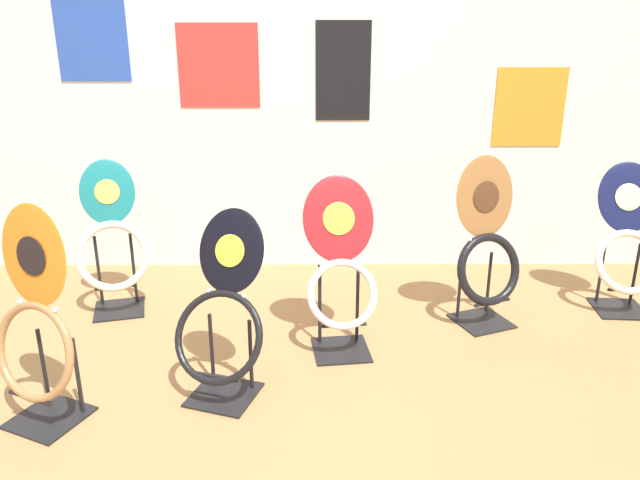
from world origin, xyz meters
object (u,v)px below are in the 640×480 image
object	(u,v)px
toilet_seat_display_jazz_black	(223,316)
toilet_seat_display_orange_sun	(36,331)
toilet_seat_display_teal_sax	(112,247)
toilet_seat_display_woodgrain	(487,253)
toilet_seat_display_crimson_swirl	(341,271)
toilet_seat_display_navy_moon	(627,247)

from	to	relation	value
toilet_seat_display_jazz_black	toilet_seat_display_orange_sun	xyz separation A→B (m)	(-0.73, -0.20, 0.03)
toilet_seat_display_teal_sax	toilet_seat_display_woodgrain	world-z (taller)	toilet_seat_display_woodgrain
toilet_seat_display_crimson_swirl	toilet_seat_display_navy_moon	world-z (taller)	toilet_seat_display_crimson_swirl
toilet_seat_display_crimson_swirl	toilet_seat_display_orange_sun	xyz separation A→B (m)	(-1.26, -0.60, -0.01)
toilet_seat_display_crimson_swirl	toilet_seat_display_navy_moon	xyz separation A→B (m)	(1.65, 0.45, -0.05)
toilet_seat_display_jazz_black	toilet_seat_display_orange_sun	bearing A→B (deg)	-164.96
toilet_seat_display_navy_moon	toilet_seat_display_jazz_black	bearing A→B (deg)	-158.48
toilet_seat_display_woodgrain	toilet_seat_display_navy_moon	distance (m)	0.87
toilet_seat_display_jazz_black	toilet_seat_display_teal_sax	bearing A→B (deg)	130.96
toilet_seat_display_teal_sax	toilet_seat_display_navy_moon	xyz separation A→B (m)	(2.92, 0.00, -0.01)
toilet_seat_display_crimson_swirl	toilet_seat_display_woodgrain	xyz separation A→B (m)	(0.80, 0.28, -0.01)
toilet_seat_display_jazz_black	toilet_seat_display_teal_sax	xyz separation A→B (m)	(-0.74, 0.86, 0.00)
toilet_seat_display_jazz_black	toilet_seat_display_navy_moon	bearing A→B (deg)	21.52
toilet_seat_display_woodgrain	toilet_seat_display_navy_moon	world-z (taller)	toilet_seat_display_woodgrain
toilet_seat_display_orange_sun	toilet_seat_display_navy_moon	distance (m)	3.09
toilet_seat_display_jazz_black	toilet_seat_display_crimson_swirl	bearing A→B (deg)	37.53
toilet_seat_display_navy_moon	toilet_seat_display_teal_sax	bearing A→B (deg)	-179.97
toilet_seat_display_orange_sun	toilet_seat_display_woodgrain	xyz separation A→B (m)	(2.06, 0.88, -0.00)
toilet_seat_display_teal_sax	toilet_seat_display_navy_moon	distance (m)	2.92
toilet_seat_display_orange_sun	toilet_seat_display_woodgrain	bearing A→B (deg)	23.26
toilet_seat_display_crimson_swirl	toilet_seat_display_navy_moon	size ratio (longest dim) A/B	1.05
toilet_seat_display_teal_sax	toilet_seat_display_navy_moon	bearing A→B (deg)	0.03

